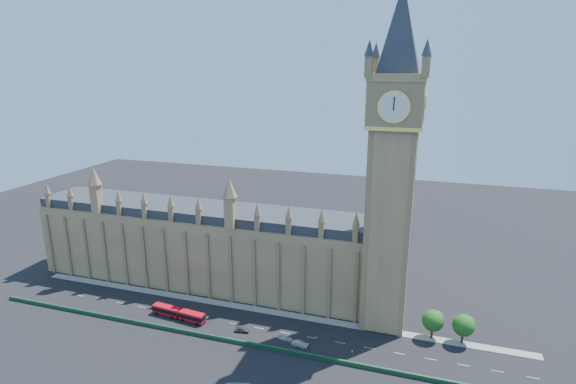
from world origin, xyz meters
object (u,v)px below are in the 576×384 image
(red_bus, at_px, (178,313))
(car_silver, at_px, (300,344))
(car_grey, at_px, (242,330))
(car_white, at_px, (286,338))

(red_bus, height_order, car_silver, red_bus)
(car_grey, bearing_deg, car_white, -98.62)
(car_white, bearing_deg, car_grey, 93.87)
(red_bus, xyz_separation_m, car_silver, (38.97, -2.68, -0.87))
(car_silver, relative_size, car_white, 1.10)
(car_grey, bearing_deg, red_bus, 79.84)
(car_silver, bearing_deg, red_bus, 90.19)
(car_grey, xyz_separation_m, car_white, (13.19, -0.21, -0.13))
(car_grey, relative_size, car_white, 1.04)
(car_silver, xyz_separation_m, car_white, (-4.49, 1.54, -0.15))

